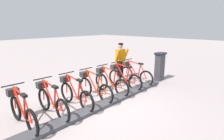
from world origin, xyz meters
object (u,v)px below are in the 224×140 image
object	(u,v)px
bike_docked_5	(51,101)
bike_docked_4	(75,93)
bike_docked_3	(94,87)
worker_near_rack	(120,59)
bike_docked_0	(135,74)
bike_docked_6	(22,110)
payment_kiosk	(160,66)
bike_docked_1	(123,77)
bike_docked_2	(110,82)

from	to	relation	value
bike_docked_5	bike_docked_4	bearing A→B (deg)	-90.00
bike_docked_3	worker_near_rack	distance (m)	2.76
worker_near_rack	bike_docked_5	bearing A→B (deg)	103.33
worker_near_rack	bike_docked_0	bearing A→B (deg)	169.06
bike_docked_6	worker_near_rack	distance (m)	5.00
bike_docked_3	bike_docked_5	size ratio (longest dim) A/B	1.00
worker_near_rack	bike_docked_6	bearing A→B (deg)	101.26
bike_docked_0	bike_docked_4	size ratio (longest dim) A/B	1.00
payment_kiosk	worker_near_rack	distance (m)	1.81
bike_docked_3	bike_docked_6	bearing A→B (deg)	90.00
bike_docked_6	bike_docked_3	bearing A→B (deg)	-90.00
bike_docked_0	worker_near_rack	xyz separation A→B (m)	(0.97, -0.19, 0.48)
bike_docked_0	bike_docked_4	world-z (taller)	same
bike_docked_6	bike_docked_1	bearing A→B (deg)	-90.00
bike_docked_5	payment_kiosk	bearing A→B (deg)	-96.49
payment_kiosk	bike_docked_1	size ratio (longest dim) A/B	0.74
bike_docked_2	bike_docked_4	xyz separation A→B (m)	(0.00, 1.57, 0.00)
bike_docked_2	bike_docked_5	size ratio (longest dim) A/B	1.00
bike_docked_5	worker_near_rack	distance (m)	4.24
bike_docked_3	bike_docked_4	distance (m)	0.78
payment_kiosk	bike_docked_5	size ratio (longest dim) A/B	0.74
bike_docked_3	bike_docked_5	bearing A→B (deg)	90.00
bike_docked_2	bike_docked_3	world-z (taller)	same
bike_docked_1	bike_docked_2	xyz separation A→B (m)	(0.00, 0.78, 0.00)
bike_docked_0	bike_docked_1	distance (m)	0.78
bike_docked_4	bike_docked_0	bearing A→B (deg)	-90.00
payment_kiosk	bike_docked_6	world-z (taller)	payment_kiosk
bike_docked_0	worker_near_rack	world-z (taller)	worker_near_rack
worker_near_rack	bike_docked_3	bearing A→B (deg)	110.97
bike_docked_1	bike_docked_5	size ratio (longest dim) A/B	1.00
payment_kiosk	bike_docked_2	size ratio (longest dim) A/B	0.74
bike_docked_3	bike_docked_5	xyz separation A→B (m)	(0.00, 1.57, 0.00)
bike_docked_4	bike_docked_1	bearing A→B (deg)	-90.00
bike_docked_2	bike_docked_3	size ratio (longest dim) A/B	1.00
bike_docked_3	bike_docked_6	size ratio (longest dim) A/B	1.00
bike_docked_3	bike_docked_4	xyz separation A→B (m)	(0.00, 0.78, 0.00)
bike_docked_0	bike_docked_5	xyz separation A→B (m)	(0.00, 3.91, 0.00)
payment_kiosk	bike_docked_3	xyz separation A→B (m)	(0.57, 3.46, -0.24)
bike_docked_2	bike_docked_4	distance (m)	1.57
bike_docked_4	bike_docked_5	distance (m)	0.78
payment_kiosk	bike_docked_6	size ratio (longest dim) A/B	0.74
bike_docked_6	bike_docked_2	bearing A→B (deg)	-90.00
payment_kiosk	bike_docked_0	world-z (taller)	payment_kiosk
bike_docked_1	bike_docked_2	distance (m)	0.78
bike_docked_2	bike_docked_5	world-z (taller)	same
bike_docked_3	bike_docked_2	bearing A→B (deg)	-90.00
bike_docked_0	bike_docked_3	distance (m)	2.35
bike_docked_5	bike_docked_6	distance (m)	0.78
payment_kiosk	bike_docked_2	xyz separation A→B (m)	(0.57, 2.67, -0.24)
bike_docked_3	bike_docked_0	bearing A→B (deg)	-90.00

